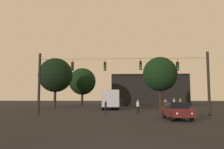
{
  "coord_description": "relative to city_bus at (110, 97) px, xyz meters",
  "views": [
    {
      "loc": [
        0.4,
        -8.96,
        1.96
      ],
      "look_at": [
        -1.12,
        16.45,
        4.44
      ],
      "focal_mm": 36.94,
      "sensor_mm": 36.0,
      "label": 1
    }
  ],
  "objects": [
    {
      "name": "tree_behind_building",
      "position": [
        8.5,
        1.26,
        3.98
      ],
      "size": [
        5.91,
        5.91,
        8.82
      ],
      "color": "#2D2116",
      "rests_on": "ground"
    },
    {
      "name": "pedestrian_trailing",
      "position": [
        8.3,
        -10.77,
        -0.85
      ],
      "size": [
        0.3,
        0.4,
        1.77
      ],
      "color": "black",
      "rests_on": "ground"
    },
    {
      "name": "corner_building",
      "position": [
        8.72,
        23.39,
        1.99
      ],
      "size": [
        19.4,
        8.78,
        7.7
      ],
      "color": "black",
      "rests_on": "ground"
    },
    {
      "name": "pedestrian_crossing_left",
      "position": [
        0.39,
        -13.12,
        -0.97
      ],
      "size": [
        0.27,
        0.38,
        1.59
      ],
      "color": "black",
      "rests_on": "ground"
    },
    {
      "name": "pedestrian_crossing_right",
      "position": [
        8.46,
        -13.26,
        -0.86
      ],
      "size": [
        0.33,
        0.41,
        1.76
      ],
      "color": "black",
      "rests_on": "ground"
    },
    {
      "name": "tree_left_silhouette",
      "position": [
        -10.55,
        3.67,
        4.15
      ],
      "size": [
        6.38,
        6.38,
        9.22
      ],
      "color": "#2D2116",
      "rests_on": "ground"
    },
    {
      "name": "pedestrian_far_side",
      "position": [
        6.9,
        -12.47,
        -0.99
      ],
      "size": [
        0.31,
        0.4,
        1.56
      ],
      "color": "black",
      "rests_on": "ground"
    },
    {
      "name": "city_bus",
      "position": [
        0.0,
        0.0,
        0.0
      ],
      "size": [
        3.3,
        11.15,
        3.0
      ],
      "color": "#B7BCC6",
      "rests_on": "ground"
    },
    {
      "name": "pedestrian_crossing_center",
      "position": [
        4.06,
        -10.43,
        -0.96
      ],
      "size": [
        0.35,
        0.42,
        1.61
      ],
      "color": "black",
      "rests_on": "ground"
    },
    {
      "name": "ground_plane",
      "position": [
        2.2,
        -5.1,
        -1.87
      ],
      "size": [
        168.0,
        168.0,
        0.0
      ],
      "primitive_type": "plane",
      "color": "black",
      "rests_on": "ground"
    },
    {
      "name": "tree_right_far",
      "position": [
        -7.62,
        15.15,
        3.71
      ],
      "size": [
        6.31,
        6.31,
        8.74
      ],
      "color": "black",
      "rests_on": "ground"
    },
    {
      "name": "pedestrian_near_bus",
      "position": [
        7.18,
        -11.52,
        -0.91
      ],
      "size": [
        0.29,
        0.39,
        1.69
      ],
      "color": "black",
      "rests_on": "ground"
    },
    {
      "name": "car_far_left",
      "position": [
        2.07,
        12.08,
        -1.07
      ],
      "size": [
        2.27,
        4.48,
        1.52
      ],
      "color": "black",
      "rests_on": "ground"
    },
    {
      "name": "overhead_signal_span",
      "position": [
        2.25,
        -13.52,
        2.09
      ],
      "size": [
        18.72,
        0.44,
        6.81
      ],
      "color": "black",
      "rests_on": "ground"
    },
    {
      "name": "car_near_right",
      "position": [
        7.03,
        -17.94,
        -1.07
      ],
      "size": [
        2.08,
        4.43,
        1.52
      ],
      "color": "#511919",
      "rests_on": "ground"
    }
  ]
}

